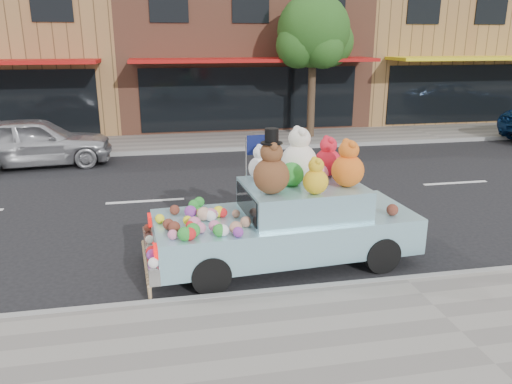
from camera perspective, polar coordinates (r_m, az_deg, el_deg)
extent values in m
plane|color=black|center=(12.48, 6.14, 0.04)|extent=(120.00, 120.00, 0.00)
cube|color=gray|center=(7.04, 22.35, -14.92)|extent=(60.00, 3.00, 0.12)
cube|color=gray|center=(18.58, 0.26, 6.00)|extent=(60.00, 3.00, 0.12)
cube|color=gray|center=(8.15, 16.62, -9.71)|extent=(60.00, 0.12, 0.13)
cube|color=gray|center=(17.15, 1.25, 5.07)|extent=(60.00, 0.12, 0.13)
cube|color=#91553D|center=(23.65, -2.47, 16.76)|extent=(10.00, 8.00, 7.00)
cube|color=black|center=(19.82, -0.59, 10.62)|extent=(8.50, 0.06, 2.40)
cube|color=#A7110F|center=(18.84, -0.10, 14.86)|extent=(9.00, 1.80, 0.12)
cube|color=black|center=(19.74, -0.63, 21.06)|extent=(1.40, 0.06, 1.60)
cube|color=black|center=(20.49, 8.23, 20.75)|extent=(1.40, 0.06, 1.60)
cube|color=olive|center=(27.04, 19.86, 15.85)|extent=(10.00, 8.00, 7.00)
cube|color=black|center=(23.76, 24.27, 10.23)|extent=(8.50, 0.06, 2.40)
cube|color=yellow|center=(22.95, 26.00, 13.60)|extent=(9.00, 1.80, 0.12)
cube|color=black|center=(22.11, 18.69, 19.80)|extent=(1.40, 0.06, 1.60)
cube|color=black|center=(23.69, 25.38, 18.86)|extent=(1.40, 0.06, 1.60)
cylinder|color=#38281C|center=(18.84, 6.34, 10.79)|extent=(0.28, 0.28, 3.20)
sphere|color=#244D16|center=(18.73, 6.59, 17.86)|extent=(2.60, 2.60, 2.60)
sphere|color=#244D16|center=(19.24, 8.34, 16.58)|extent=(1.80, 1.80, 1.80)
sphere|color=#244D16|center=(18.37, 4.87, 16.37)|extent=(1.60, 1.60, 1.60)
sphere|color=#244D16|center=(18.23, 7.73, 15.96)|extent=(1.40, 1.40, 1.40)
sphere|color=#244D16|center=(19.22, 5.10, 16.99)|extent=(1.60, 1.60, 1.60)
imported|color=#B6B7BB|center=(16.15, -23.92, 5.28)|extent=(4.48, 2.16, 1.47)
cylinder|color=black|center=(8.38, 14.16, -6.94)|extent=(0.61, 0.24, 0.60)
cylinder|color=black|center=(9.66, 9.74, -3.38)|extent=(0.61, 0.24, 0.60)
cylinder|color=black|center=(7.51, -5.18, -9.41)|extent=(0.61, 0.24, 0.60)
cylinder|color=black|center=(8.91, -6.94, -5.04)|extent=(0.61, 0.24, 0.60)
cube|color=#96CEE0|center=(8.41, 3.29, -4.50)|extent=(4.41, 1.99, 0.60)
cube|color=#96CEE0|center=(8.32, 5.32, -0.77)|extent=(2.00, 1.63, 0.50)
cube|color=silver|center=(8.09, -11.94, -6.90)|extent=(0.28, 1.79, 0.26)
cube|color=red|center=(7.35, -11.37, -6.70)|extent=(0.08, 0.28, 0.16)
cube|color=red|center=(8.61, -12.02, -3.13)|extent=(0.08, 0.28, 0.16)
cube|color=black|center=(8.05, -1.04, -1.31)|extent=(0.13, 1.30, 0.40)
sphere|color=#5A3219|center=(7.65, 1.76, 1.87)|extent=(0.57, 0.57, 0.57)
sphere|color=#5A3219|center=(7.56, 1.78, 4.53)|extent=(0.35, 0.35, 0.35)
sphere|color=#5A3219|center=(7.42, 2.00, 5.19)|extent=(0.13, 0.13, 0.13)
sphere|color=#5A3219|center=(7.65, 1.59, 5.56)|extent=(0.13, 0.13, 0.13)
cylinder|color=black|center=(7.53, 1.79, 5.64)|extent=(0.33, 0.33, 0.02)
cylinder|color=black|center=(7.51, 1.80, 6.46)|extent=(0.21, 0.21, 0.22)
sphere|color=#F6E6C3|center=(8.50, 4.93, 3.52)|extent=(0.61, 0.61, 0.61)
sphere|color=#F6E6C3|center=(8.42, 5.00, 6.12)|extent=(0.38, 0.38, 0.38)
sphere|color=#F6E6C3|center=(8.27, 5.27, 6.78)|extent=(0.14, 0.14, 0.14)
sphere|color=#F6E6C3|center=(8.52, 4.77, 7.10)|extent=(0.14, 0.14, 0.14)
sphere|color=#DC5914|center=(8.16, 10.44, 2.41)|extent=(0.53, 0.53, 0.53)
sphere|color=#DC5914|center=(8.08, 10.57, 4.74)|extent=(0.33, 0.33, 0.33)
sphere|color=#DC5914|center=(7.95, 10.91, 5.31)|extent=(0.12, 0.12, 0.12)
sphere|color=#DC5914|center=(8.16, 10.32, 5.64)|extent=(0.12, 0.12, 0.12)
sphere|color=red|center=(8.76, 8.20, 3.37)|extent=(0.48, 0.48, 0.48)
sphere|color=red|center=(8.69, 8.29, 5.33)|extent=(0.30, 0.30, 0.30)
sphere|color=red|center=(8.58, 8.54, 5.82)|extent=(0.11, 0.11, 0.11)
sphere|color=red|center=(8.77, 8.09, 6.08)|extent=(0.11, 0.11, 0.11)
sphere|color=white|center=(8.42, 0.51, 2.76)|extent=(0.41, 0.41, 0.41)
sphere|color=white|center=(8.36, 0.52, 4.51)|extent=(0.25, 0.25, 0.25)
sphere|color=white|center=(8.26, 0.64, 4.94)|extent=(0.10, 0.10, 0.10)
sphere|color=white|center=(8.43, 0.40, 5.19)|extent=(0.10, 0.10, 0.10)
sphere|color=gold|center=(7.70, 6.82, 1.19)|extent=(0.39, 0.39, 0.39)
sphere|color=gold|center=(7.63, 6.89, 3.01)|extent=(0.24, 0.24, 0.24)
sphere|color=gold|center=(7.53, 7.11, 3.44)|extent=(0.09, 0.09, 0.09)
sphere|color=gold|center=(7.69, 6.72, 3.74)|extent=(0.09, 0.09, 0.09)
sphere|color=#248529|center=(8.13, 4.08, 2.00)|extent=(0.40, 0.40, 0.40)
sphere|color=#CA658A|center=(8.35, 7.21, 2.11)|extent=(0.32, 0.32, 0.32)
sphere|color=yellow|center=(7.89, -7.83, -3.22)|extent=(0.15, 0.15, 0.15)
sphere|color=red|center=(8.15, -3.84, -2.37)|extent=(0.16, 0.16, 0.16)
sphere|color=yellow|center=(8.17, -4.29, -2.24)|extent=(0.19, 0.19, 0.19)
sphere|color=#5C261A|center=(8.36, -9.28, -2.03)|extent=(0.17, 0.17, 0.17)
sphere|color=#782E8C|center=(8.18, -7.49, -2.24)|extent=(0.20, 0.20, 0.20)
sphere|color=#CA658A|center=(7.35, -9.50, -4.83)|extent=(0.15, 0.15, 0.15)
sphere|color=#248529|center=(8.49, -7.09, -1.53)|extent=(0.19, 0.19, 0.19)
sphere|color=#CA658A|center=(8.01, -5.16, -2.57)|extent=(0.21, 0.21, 0.21)
sphere|color=red|center=(7.63, -7.42, -3.83)|extent=(0.17, 0.17, 0.17)
sphere|color=#A17158|center=(7.45, -2.31, -4.10)|extent=(0.20, 0.20, 0.20)
sphere|color=red|center=(7.29, -7.58, -4.77)|extent=(0.19, 0.19, 0.19)
sphere|color=#248529|center=(7.38, -7.21, -4.36)|extent=(0.22, 0.22, 0.22)
sphere|color=#248529|center=(8.68, -6.51, -1.14)|extent=(0.18, 0.18, 0.18)
sphere|color=white|center=(7.39, -3.78, -4.40)|extent=(0.18, 0.18, 0.18)
sphere|color=yellow|center=(8.22, -6.48, -2.36)|extent=(0.13, 0.13, 0.13)
sphere|color=beige|center=(8.10, -4.87, -2.53)|extent=(0.16, 0.16, 0.16)
sphere|color=#5C261A|center=(7.74, -9.99, -3.64)|extent=(0.17, 0.17, 0.17)
sphere|color=#A17158|center=(8.14, -5.01, -2.49)|extent=(0.14, 0.14, 0.14)
sphere|color=#248529|center=(7.38, -4.23, -4.38)|extent=(0.19, 0.19, 0.19)
sphere|color=#782E8C|center=(7.34, -2.05, -4.60)|extent=(0.16, 0.16, 0.16)
sphere|color=beige|center=(8.20, -6.02, -2.38)|extent=(0.14, 0.14, 0.14)
sphere|color=#248529|center=(8.26, -6.51, -2.23)|extent=(0.15, 0.15, 0.15)
sphere|color=#CA658A|center=(7.52, -6.37, -4.10)|extent=(0.17, 0.17, 0.17)
sphere|color=white|center=(7.99, -5.20, -2.67)|extent=(0.20, 0.20, 0.20)
sphere|color=#CA658A|center=(7.67, -7.05, -3.55)|extent=(0.21, 0.21, 0.21)
sphere|color=#A17158|center=(7.72, -1.17, -3.43)|extent=(0.17, 0.17, 0.17)
sphere|color=yellow|center=(8.02, -10.94, -3.01)|extent=(0.15, 0.15, 0.15)
sphere|color=#248529|center=(7.27, -8.16, -4.77)|extent=(0.21, 0.21, 0.21)
sphere|color=#CA658A|center=(7.57, -4.78, -3.88)|extent=(0.18, 0.18, 0.18)
sphere|color=#5C261A|center=(7.59, -9.33, -3.98)|extent=(0.18, 0.18, 0.18)
sphere|color=#A17158|center=(8.13, -2.30, -2.48)|extent=(0.13, 0.13, 0.13)
sphere|color=#D8A88C|center=(8.01, -5.99, -2.49)|extent=(0.22, 0.22, 0.22)
sphere|color=white|center=(7.28, -11.64, -7.93)|extent=(0.16, 0.16, 0.16)
sphere|color=#782E8C|center=(7.51, -11.78, -7.04)|extent=(0.17, 0.17, 0.17)
sphere|color=#5C261A|center=(8.62, -12.29, -4.01)|extent=(0.13, 0.13, 0.13)
sphere|color=#782E8C|center=(7.51, -11.77, -7.17)|extent=(0.15, 0.15, 0.15)
sphere|color=beige|center=(8.12, -12.07, -5.32)|extent=(0.13, 0.13, 0.13)
sphere|color=red|center=(7.62, -11.84, -6.67)|extent=(0.17, 0.17, 0.17)
sphere|color=#5C261A|center=(8.60, 12.26, -1.52)|extent=(0.20, 0.20, 0.20)
sphere|color=red|center=(9.20, 11.12, -0.29)|extent=(0.19, 0.19, 0.19)
sphere|color=beige|center=(8.83, 12.41, -1.09)|extent=(0.19, 0.19, 0.19)
sphere|color=#5C261A|center=(8.51, 15.32, -1.97)|extent=(0.20, 0.20, 0.20)
cylinder|color=#997A54|center=(7.43, -12.03, -11.22)|extent=(0.06, 0.06, 0.17)
sphere|color=#997A54|center=(7.38, -12.08, -10.57)|extent=(0.07, 0.07, 0.07)
cylinder|color=#997A54|center=(7.52, -12.08, -10.84)|extent=(0.06, 0.06, 0.17)
sphere|color=#997A54|center=(7.48, -12.13, -10.20)|extent=(0.07, 0.07, 0.07)
cylinder|color=#997A54|center=(7.62, -12.13, -10.47)|extent=(0.06, 0.06, 0.17)
sphere|color=#997A54|center=(7.57, -12.18, -9.84)|extent=(0.07, 0.07, 0.07)
cylinder|color=#997A54|center=(7.71, -12.18, -10.12)|extent=(0.06, 0.06, 0.17)
sphere|color=#997A54|center=(7.67, -12.23, -9.48)|extent=(0.07, 0.07, 0.07)
cylinder|color=#997A54|center=(7.81, -12.23, -9.77)|extent=(0.06, 0.06, 0.17)
sphere|color=#997A54|center=(7.76, -12.27, -9.14)|extent=(0.07, 0.07, 0.07)
cylinder|color=#997A54|center=(7.90, -12.27, -9.43)|extent=(0.06, 0.06, 0.17)
sphere|color=#997A54|center=(7.86, -12.32, -8.81)|extent=(0.07, 0.07, 0.07)
cylinder|color=#997A54|center=(8.00, -12.32, -9.09)|extent=(0.06, 0.06, 0.17)
sphere|color=#997A54|center=(7.96, -12.36, -8.48)|extent=(0.07, 0.07, 0.07)
cylinder|color=#997A54|center=(8.09, -12.36, -8.77)|extent=(0.06, 0.06, 0.17)
sphere|color=#997A54|center=(8.05, -12.40, -8.16)|extent=(0.07, 0.07, 0.07)
cylinder|color=#997A54|center=(8.19, -12.40, -8.45)|extent=(0.06, 0.06, 0.17)
sphere|color=#997A54|center=(8.15, -12.44, -7.85)|extent=(0.07, 0.07, 0.07)
cylinder|color=#997A54|center=(8.29, -12.44, -8.14)|extent=(0.06, 0.06, 0.17)
sphere|color=#997A54|center=(8.25, -12.49, -7.54)|extent=(0.07, 0.07, 0.07)
cylinder|color=#997A54|center=(8.38, -12.48, -7.84)|extent=(0.06, 0.06, 0.17)
sphere|color=#997A54|center=(8.34, -12.52, -7.25)|extent=(0.07, 0.07, 0.07)
cylinder|color=#997A54|center=(8.48, -12.52, -7.54)|extent=(0.06, 0.06, 0.17)
sphere|color=#997A54|center=(8.44, -12.56, -6.95)|extent=(0.07, 0.07, 0.07)
cylinder|color=#997A54|center=(8.58, -12.56, -7.25)|extent=(0.06, 0.06, 0.17)
sphere|color=#997A54|center=(8.54, -12.60, -6.67)|extent=(0.07, 0.07, 0.07)
cylinder|color=#997A54|center=(8.67, -12.60, -6.97)|extent=(0.06, 0.06, 0.17)
sphere|color=#997A54|center=(8.64, -12.64, -6.39)|extent=(0.07, 0.07, 0.07)
cylinder|color=#997A54|center=(8.77, -12.63, -6.69)|extent=(0.06, 0.06, 0.17)
sphere|color=#997A54|center=(8.73, -12.67, -6.12)|extent=(0.07, 0.07, 0.07)
cylinder|color=#997A54|center=(8.87, -12.67, -6.42)|extent=(0.06, 0.06, 0.17)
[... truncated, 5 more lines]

